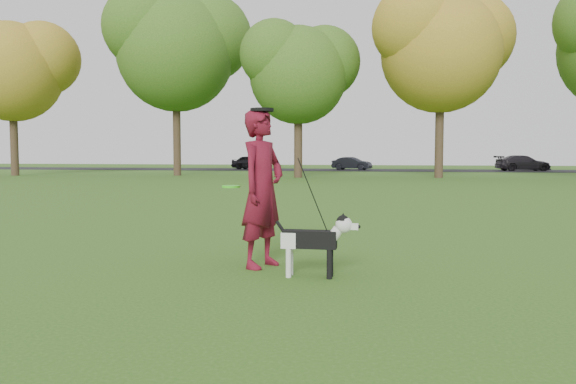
% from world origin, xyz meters
% --- Properties ---
extents(ground, '(120.00, 120.00, 0.00)m').
position_xyz_m(ground, '(0.00, 0.00, 0.00)').
color(ground, '#285116').
rests_on(ground, ground).
extents(road, '(120.00, 7.00, 0.02)m').
position_xyz_m(road, '(0.00, 40.00, 0.01)').
color(road, black).
rests_on(road, ground).
extents(man, '(0.71, 0.85, 1.97)m').
position_xyz_m(man, '(-0.29, 0.15, 0.99)').
color(man, '#5B0D19').
rests_on(man, ground).
extents(dog, '(0.99, 0.20, 0.75)m').
position_xyz_m(dog, '(0.45, -0.32, 0.46)').
color(dog, black).
rests_on(dog, ground).
extents(car_left, '(3.71, 2.11, 1.19)m').
position_xyz_m(car_left, '(-10.39, 40.00, 0.61)').
color(car_left, black).
rests_on(car_left, road).
extents(car_mid, '(3.41, 1.91, 1.06)m').
position_xyz_m(car_mid, '(-1.87, 40.00, 0.55)').
color(car_mid, black).
rests_on(car_mid, road).
extents(car_right, '(4.46, 2.56, 1.22)m').
position_xyz_m(car_right, '(11.53, 40.00, 0.63)').
color(car_right, '#272228').
rests_on(car_right, road).
extents(man_held_items, '(1.38, 0.61, 1.48)m').
position_xyz_m(man_held_items, '(0.35, -0.11, 0.96)').
color(man_held_items, '#3BDE1C').
rests_on(man_held_items, ground).
extents(tree_row, '(51.74, 8.86, 12.01)m').
position_xyz_m(tree_row, '(-1.43, 26.07, 7.41)').
color(tree_row, '#38281C').
rests_on(tree_row, ground).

